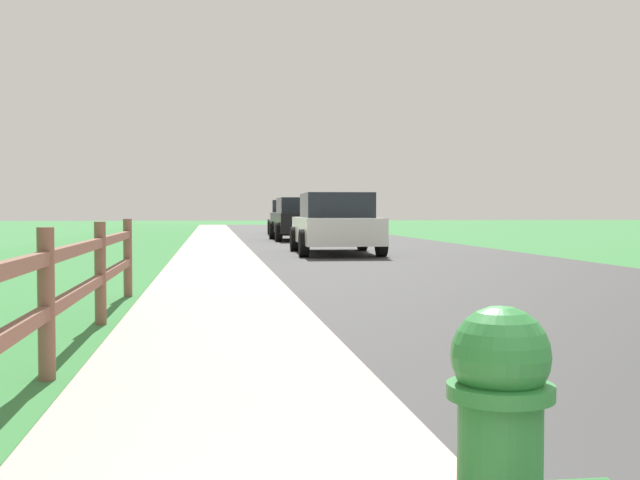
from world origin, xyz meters
TOP-DOWN VIEW (x-y plane):
  - ground_plane at (0.00, 25.00)m, footprint 120.00×120.00m
  - road_asphalt at (3.50, 27.00)m, footprint 7.00×66.00m
  - curb_concrete at (-3.00, 27.00)m, footprint 6.00×66.00m
  - grass_verge at (-4.50, 27.00)m, footprint 5.00×66.00m
  - rail_fence at (-2.15, 4.58)m, footprint 0.11×10.17m
  - parked_suv_white at (2.06, 19.21)m, footprint 2.19×4.62m
  - parked_car_black at (2.20, 28.41)m, footprint 2.14×4.25m
  - parked_car_silver at (2.62, 36.58)m, footprint 2.39×5.03m

SIDE VIEW (x-z plane):
  - ground_plane at x=0.00m, z-range 0.00..0.00m
  - road_asphalt at x=3.50m, z-range 0.00..0.01m
  - curb_concrete at x=-3.00m, z-range 0.00..0.01m
  - grass_verge at x=-4.50m, z-range 0.00..0.01m
  - rail_fence at x=-2.15m, z-range 0.08..1.09m
  - parked_suv_white at x=2.06m, z-range 0.00..1.55m
  - parked_car_black at x=2.20m, z-range 0.00..1.58m
  - parked_car_silver at x=2.62m, z-range 0.01..1.60m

